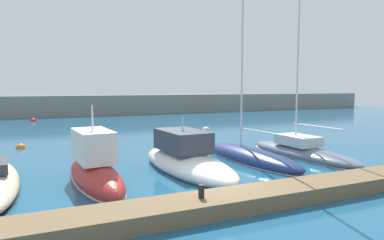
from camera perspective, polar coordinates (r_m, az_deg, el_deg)
ground_plane at (r=13.77m, az=3.75°, el=-12.14°), size 120.00×120.00×0.00m
dock_pier at (r=12.26m, az=7.64°, el=-13.06°), size 21.57×1.66×0.55m
breakwater_seawall at (r=53.28m, az=-17.49°, el=2.31°), size 108.00×2.86×2.96m
motorboat_red_second at (r=15.71m, az=-15.84°, el=-7.78°), size 2.30×6.77×3.81m
motorboat_white_third at (r=17.35m, az=-1.00°, el=-6.52°), size 3.23×8.36×2.95m
sailboat_navy_fourth at (r=19.78m, az=9.64°, el=-5.93°), size 2.54×8.26×13.17m
sailboat_slate_fifth at (r=21.92m, az=17.61°, el=-4.87°), size 2.52×8.63×13.81m
mooring_buoy_white at (r=33.13m, az=2.32°, el=-1.76°), size 0.75×0.75×0.75m
mooring_buoy_red at (r=46.67m, az=-24.86°, el=-0.17°), size 0.72×0.72×0.72m
mooring_buoy_orange at (r=26.36m, az=-26.52°, el=-4.20°), size 0.63×0.63×0.63m
dock_bollard at (r=11.46m, az=1.56°, el=-11.74°), size 0.20×0.20×0.44m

